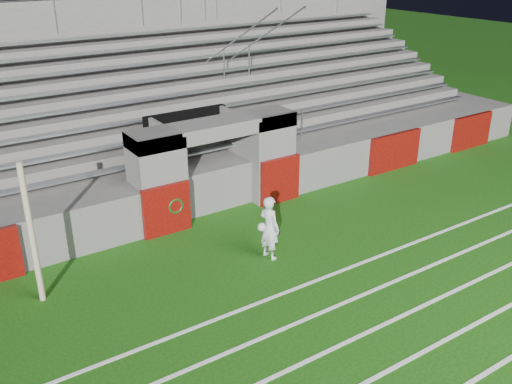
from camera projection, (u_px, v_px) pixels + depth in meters
ground at (291, 261)px, 13.56m from camera, size 90.00×90.00×0.00m
field_post at (32, 234)px, 11.48m from camera, size 0.13×0.13×3.11m
stadium_structure at (148, 122)px, 19.04m from camera, size 26.00×8.48×5.42m
goalkeeper_with_ball at (269, 227)px, 13.43m from camera, size 0.62×0.63×1.59m
hose_coil at (175, 206)px, 14.71m from camera, size 0.57×0.15×0.57m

